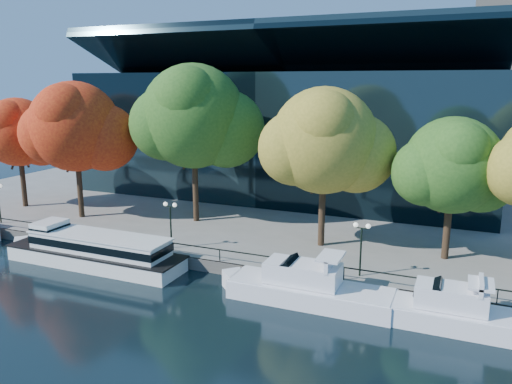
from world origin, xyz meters
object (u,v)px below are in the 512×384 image
at_px(tour_boat, 91,249).
at_px(tree_1, 76,129).
at_px(lamp_1, 170,214).
at_px(tree_2, 195,119).
at_px(tree_4, 454,168).
at_px(tree_0, 19,134).
at_px(cruiser_near, 303,286).
at_px(lamp_2, 361,237).
at_px(cruiser_far, 450,311).
at_px(tree_3, 326,143).

xyz_separation_m(tour_boat, tree_1, (-8.57, 8.71, 8.90)).
relative_size(tour_boat, tree_1, 1.23).
distance_m(tree_1, lamp_1, 16.21).
height_order(tree_2, tree_4, tree_2).
bearing_deg(tree_1, tree_0, 173.13).
distance_m(cruiser_near, lamp_1, 13.84).
distance_m(tour_boat, lamp_1, 7.14).
bearing_deg(tree_4, lamp_1, -163.84).
bearing_deg(lamp_2, tree_0, 171.24).
bearing_deg(tour_boat, cruiser_far, -0.10).
relative_size(tour_boat, tree_2, 1.10).
distance_m(tree_0, tree_1, 9.34).
distance_m(tree_2, lamp_2, 21.43).
height_order(tour_boat, cruiser_near, cruiser_near).
height_order(tour_boat, tree_2, tree_2).
height_order(tree_1, tree_3, tree_1).
xyz_separation_m(tree_4, lamp_1, (-21.92, -6.35, -4.48)).
bearing_deg(cruiser_near, tree_1, 162.15).
bearing_deg(tree_0, tree_4, 0.34).
xyz_separation_m(cruiser_far, tree_0, (-45.84, 9.87, 8.22)).
height_order(lamp_1, lamp_2, same).
distance_m(tree_3, lamp_1, 14.41).
distance_m(cruiser_far, tree_4, 12.55).
bearing_deg(tree_2, tree_0, -173.95).
bearing_deg(lamp_1, tree_3, 25.77).
xyz_separation_m(tree_4, lamp_2, (-5.75, -6.35, -4.48)).
bearing_deg(tree_1, tree_4, 2.20).
relative_size(tree_2, lamp_2, 3.92).
distance_m(tour_boat, cruiser_far, 28.05).
height_order(tour_boat, tree_3, tree_3).
distance_m(tree_0, tree_4, 45.22).
xyz_separation_m(tree_2, lamp_1, (2.12, -8.33, -7.44)).
bearing_deg(tree_4, tree_3, -176.30).
distance_m(tree_4, lamp_2, 9.67).
height_order(cruiser_far, lamp_1, lamp_1).
height_order(cruiser_far, tree_4, tree_4).
xyz_separation_m(tour_boat, lamp_2, (21.67, 3.74, 2.58)).
xyz_separation_m(cruiser_far, lamp_2, (-6.38, 3.79, 2.89)).
relative_size(tour_boat, cruiser_near, 1.37).
bearing_deg(tree_1, cruiser_far, -13.45).
distance_m(tree_1, lamp_2, 31.29).
relative_size(cruiser_far, tree_2, 0.67).
relative_size(tree_0, tree_3, 0.90).
relative_size(cruiser_far, tree_0, 0.86).
relative_size(cruiser_far, tree_3, 0.77).
bearing_deg(tree_2, tree_4, -4.69).
distance_m(cruiser_far, tree_0, 47.60).
xyz_separation_m(tour_boat, tree_2, (3.38, 12.07, 10.02)).
bearing_deg(tree_2, lamp_2, -24.48).
bearing_deg(tree_1, tour_boat, -45.48).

